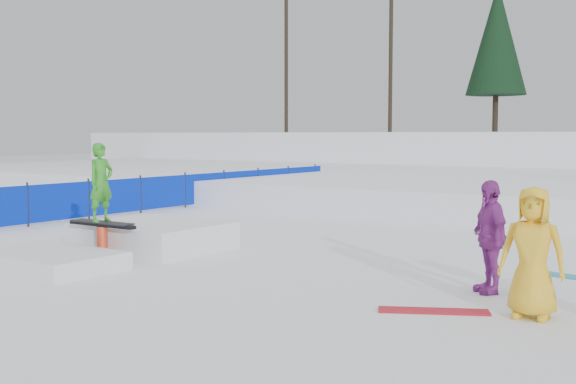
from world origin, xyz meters
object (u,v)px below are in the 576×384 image
Objects in this scene: safety_fence at (185,190)px; jib_rail_feature at (126,239)px; spectator_yellow at (533,252)px; spectator_purple at (490,237)px.

jib_rail_feature is at bearing -54.86° from safety_fence.
safety_fence is at bearing 144.36° from spectator_yellow.
spectator_yellow is (0.91, -1.10, 0.01)m from spectator_purple.
safety_fence is 8.88m from jib_rail_feature.
spectator_yellow is at bearing -31.20° from safety_fence.
spectator_purple is at bearing 5.20° from jib_rail_feature.
spectator_yellow is 7.70m from jib_rail_feature.
safety_fence is 13.60m from spectator_purple.
spectator_purple is 6.81m from jib_rail_feature.
spectator_purple reaches higher than safety_fence.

